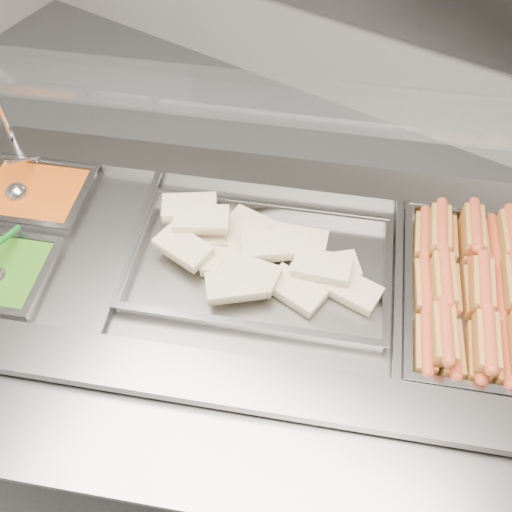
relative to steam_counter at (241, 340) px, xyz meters
The scene contains 10 objects.
ground 0.69m from the steam_counter, 93.87° to the right, with size 6.00×6.00×0.00m, color #505053.
steam_counter is the anchor object (origin of this frame).
tray_rail 0.71m from the steam_counter, 67.92° to the right, with size 1.92×1.08×0.06m.
sneeze_guard 0.92m from the steam_counter, 112.09° to the left, with size 1.79×0.97×0.48m.
pan_hotdogs 0.81m from the steam_counter, 22.09° to the left, with size 0.57×0.70×0.11m.
pan_wraps 0.47m from the steam_counter, 22.09° to the left, with size 0.85×0.68×0.08m.
pan_beans 0.85m from the steam_counter, behind, with size 0.40×0.37×0.11m.
hotdogs_in_buns 0.84m from the steam_counter, 21.39° to the left, with size 0.51×0.62×0.13m.
tortilla_wraps 0.51m from the steam_counter, 35.13° to the left, with size 0.71×0.39×0.10m.
ladle 0.91m from the steam_counter, 168.71° to the right, with size 0.11×0.20×0.17m.
Camera 1 is at (0.61, -0.35, 2.32)m, focal length 40.00 mm.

